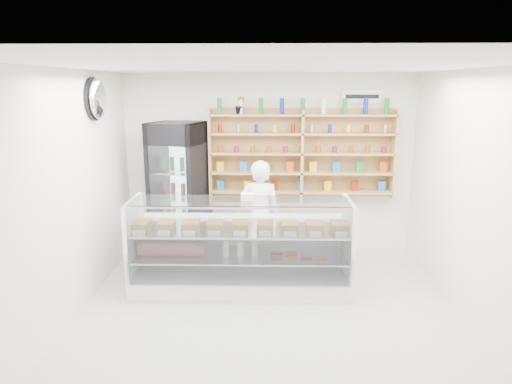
{
  "coord_description": "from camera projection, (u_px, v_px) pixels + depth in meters",
  "views": [
    {
      "loc": [
        -0.05,
        -4.6,
        2.62
      ],
      "look_at": [
        -0.17,
        0.9,
        1.33
      ],
      "focal_mm": 32.0,
      "sensor_mm": 36.0,
      "label": 1
    }
  ],
  "objects": [
    {
      "name": "room",
      "position": [
        270.0,
        205.0,
        4.76
      ],
      "size": [
        5.0,
        5.0,
        5.0
      ],
      "color": "#9B9CA0",
      "rests_on": "ground"
    },
    {
      "name": "display_counter",
      "position": [
        241.0,
        264.0,
        5.94
      ],
      "size": [
        2.79,
        0.83,
        1.22
      ],
      "color": "white",
      "rests_on": "floor"
    },
    {
      "name": "shop_worker",
      "position": [
        260.0,
        216.0,
        6.5
      ],
      "size": [
        0.64,
        0.48,
        1.61
      ],
      "primitive_type": "imported",
      "rotation": [
        0.0,
        0.0,
        2.97
      ],
      "color": "white",
      "rests_on": "floor"
    },
    {
      "name": "drinks_cooler",
      "position": [
        180.0,
        191.0,
        6.95
      ],
      "size": [
        0.93,
        0.92,
        2.09
      ],
      "rotation": [
        0.0,
        0.0,
        -0.29
      ],
      "color": "black",
      "rests_on": "floor"
    },
    {
      "name": "wall_shelving",
      "position": [
        302.0,
        154.0,
        6.98
      ],
      "size": [
        2.84,
        0.28,
        1.33
      ],
      "color": "#A2844C",
      "rests_on": "back_wall"
    },
    {
      "name": "potted_plant",
      "position": [
        240.0,
        105.0,
        6.83
      ],
      "size": [
        0.16,
        0.13,
        0.26
      ],
      "primitive_type": "imported",
      "rotation": [
        0.0,
        0.0,
        -0.11
      ],
      "color": "#1E6626",
      "rests_on": "wall_shelving"
    },
    {
      "name": "security_mirror",
      "position": [
        98.0,
        99.0,
        5.73
      ],
      "size": [
        0.15,
        0.5,
        0.5
      ],
      "primitive_type": "ellipsoid",
      "color": "silver",
      "rests_on": "left_wall"
    },
    {
      "name": "wall_sign",
      "position": [
        362.0,
        97.0,
        6.89
      ],
      "size": [
        0.62,
        0.03,
        0.2
      ],
      "primitive_type": "cube",
      "color": "white",
      "rests_on": "back_wall"
    }
  ]
}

